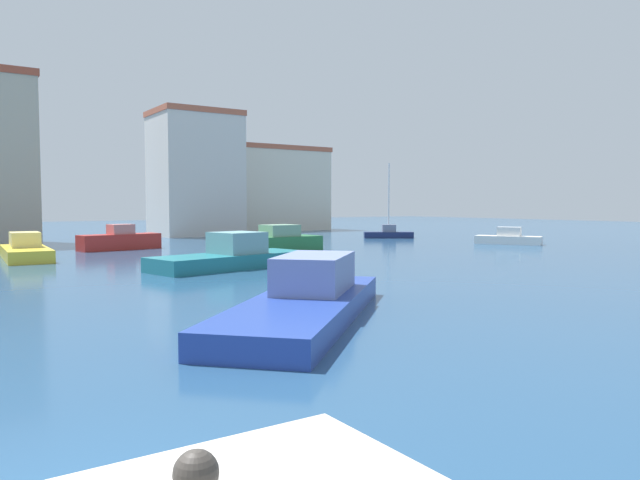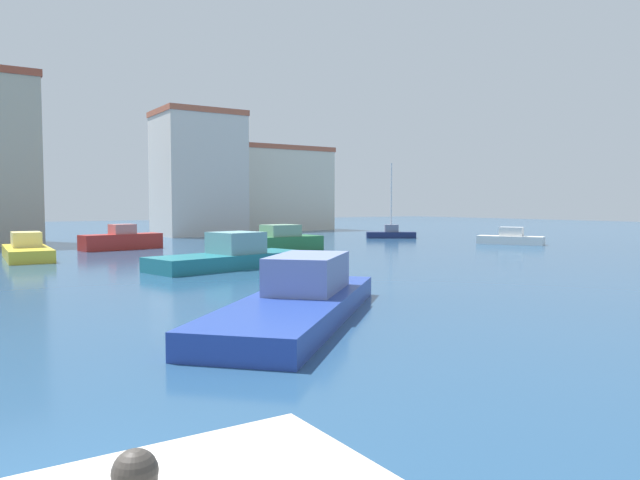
# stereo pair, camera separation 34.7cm
# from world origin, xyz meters

# --- Properties ---
(water) EXTENTS (160.00, 160.00, 0.00)m
(water) POSITION_xyz_m (15.00, 20.00, 0.00)
(water) COLOR navy
(water) RESTS_ON ground
(sailboat_navy_near_pier) EXTENTS (4.02, 3.19, 6.25)m
(sailboat_navy_near_pier) POSITION_xyz_m (31.54, 33.16, 0.45)
(sailboat_navy_near_pier) COLOR #19234C
(sailboat_navy_near_pier) RESTS_ON water
(motorboat_yellow_mid_harbor) EXTENTS (2.29, 6.43, 1.40)m
(motorboat_yellow_mid_harbor) POSITION_xyz_m (3.45, 28.81, 0.45)
(motorboat_yellow_mid_harbor) COLOR gold
(motorboat_yellow_mid_harbor) RESTS_ON water
(motorboat_white_far_right) EXTENTS (3.40, 4.61, 1.22)m
(motorboat_white_far_right) POSITION_xyz_m (33.66, 22.58, 0.41)
(motorboat_white_far_right) COLOR white
(motorboat_white_far_right) RESTS_ON water
(motorboat_red_center_channel) EXTENTS (5.17, 2.30, 1.59)m
(motorboat_red_center_channel) POSITION_xyz_m (9.28, 32.73, 0.59)
(motorboat_red_center_channel) COLOR #B22823
(motorboat_red_center_channel) RESTS_ON water
(motorboat_teal_outer_mooring) EXTENTS (7.69, 4.04, 1.60)m
(motorboat_teal_outer_mooring) POSITION_xyz_m (10.52, 19.14, 0.52)
(motorboat_teal_outer_mooring) COLOR #1E707A
(motorboat_teal_outer_mooring) RESTS_ON water
(motorboat_blue_far_left) EXTENTS (8.07, 7.88, 1.51)m
(motorboat_blue_far_left) POSITION_xyz_m (7.13, 7.53, 0.49)
(motorboat_blue_far_left) COLOR #233D93
(motorboat_blue_far_left) RESTS_ON water
(motorboat_green_distant_east) EXTENTS (5.88, 2.20, 1.61)m
(motorboat_green_distant_east) POSITION_xyz_m (16.59, 26.00, 0.60)
(motorboat_green_distant_east) COLOR #28703D
(motorboat_green_distant_east) RESTS_ON water
(yacht_club) EXTENTS (7.32, 6.39, 11.21)m
(yacht_club) POSITION_xyz_m (19.71, 46.22, 5.62)
(yacht_club) COLOR beige
(yacht_club) RESTS_ON ground
(warehouse_block) EXTENTS (13.48, 5.73, 9.04)m
(warehouse_block) POSITION_xyz_m (29.82, 51.46, 4.53)
(warehouse_block) COLOR beige
(warehouse_block) RESTS_ON ground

